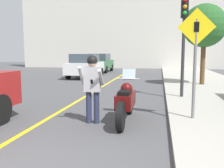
{
  "coord_description": "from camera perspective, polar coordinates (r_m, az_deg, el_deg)",
  "views": [
    {
      "loc": [
        2.33,
        -2.81,
        1.77
      ],
      "look_at": [
        1.1,
        3.64,
        0.94
      ],
      "focal_mm": 40.0,
      "sensor_mm": 36.0,
      "label": 1
    }
  ],
  "objects": [
    {
      "name": "crossing_sign",
      "position": [
        6.52,
        18.52,
        6.69
      ],
      "size": [
        0.91,
        0.08,
        2.73
      ],
      "color": "slate",
      "rests_on": "sidewalk_curb"
    },
    {
      "name": "street_tree",
      "position": [
        13.97,
        20.37,
        12.3
      ],
      "size": [
        2.21,
        2.21,
        4.14
      ],
      "color": "brown",
      "rests_on": "sidewalk_curb"
    },
    {
      "name": "parked_car_green",
      "position": [
        23.0,
        -2.77,
        4.89
      ],
      "size": [
        1.88,
        4.2,
        1.68
      ],
      "color": "black",
      "rests_on": "ground"
    },
    {
      "name": "traffic_light",
      "position": [
        9.73,
        16.13,
        12.22
      ],
      "size": [
        0.26,
        0.3,
        3.67
      ],
      "color": "#2D2D30",
      "rests_on": "sidewalk_curb"
    },
    {
      "name": "parked_car_white",
      "position": [
        17.88,
        -6.08,
        4.21
      ],
      "size": [
        1.88,
        4.2,
        1.68
      ],
      "color": "black",
      "rests_on": "ground"
    },
    {
      "name": "person_biker",
      "position": [
        6.19,
        -4.51,
        0.44
      ],
      "size": [
        0.59,
        0.47,
        1.71
      ],
      "color": "#282D4C",
      "rests_on": "ground"
    },
    {
      "name": "road_center_line",
      "position": [
        9.45,
        -7.47,
        -3.64
      ],
      "size": [
        0.12,
        36.0,
        0.01
      ],
      "color": "yellow",
      "rests_on": "ground"
    },
    {
      "name": "building_backdrop",
      "position": [
        29.04,
        6.32,
        12.65
      ],
      "size": [
        28.0,
        1.2,
        9.13
      ],
      "color": "beige",
      "rests_on": "ground"
    },
    {
      "name": "motorcycle",
      "position": [
        6.44,
        3.16,
        -4.0
      ],
      "size": [
        0.62,
        2.36,
        1.32
      ],
      "color": "black",
      "rests_on": "ground"
    }
  ]
}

